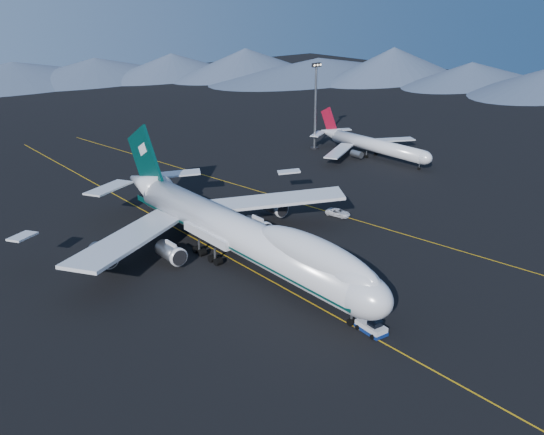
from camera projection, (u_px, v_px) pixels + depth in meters
ground at (240, 264)px, 105.65m from camera, size 500.00×500.00×0.00m
taxiway_line_main at (240, 264)px, 105.65m from camera, size 0.25×220.00×0.01m
taxiway_line_side at (324, 210)px, 130.69m from camera, size 28.08×198.09×0.01m
mountain_ridge at (544, 123)px, 185.64m from camera, size 374.91×567.11×12.00m
boeing_747 at (239, 233)px, 103.59m from camera, size 59.62×72.43×19.37m
pushback_tug at (371, 328)px, 84.70m from camera, size 3.00×4.81×2.01m
second_jet at (373, 145)px, 170.16m from camera, size 36.32×41.03×11.68m
service_van at (338, 213)px, 127.35m from camera, size 3.73×5.74×1.47m
floodlight_mast at (315, 106)px, 175.94m from camera, size 3.08×2.31×24.93m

